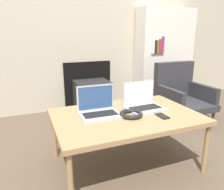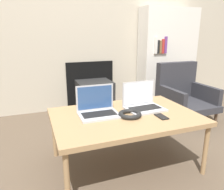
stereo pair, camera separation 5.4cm
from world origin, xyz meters
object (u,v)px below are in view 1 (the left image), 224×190
object	(u,v)px
phone	(162,116)
armchair	(180,92)
headphones	(131,114)
tv	(93,97)
laptop_right	(143,103)
laptop_left	(98,109)

from	to	relation	value
phone	armchair	bearing A→B (deg)	44.56
headphones	tv	distance (m)	1.44
tv	armchair	size ratio (longest dim) A/B	0.66
laptop_right	headphones	world-z (taller)	laptop_right
laptop_right	laptop_left	bearing A→B (deg)	176.78
laptop_left	tv	distance (m)	1.35
laptop_left	armchair	xyz separation A→B (m)	(1.35, 0.66, -0.17)
laptop_left	laptop_right	world-z (taller)	same
phone	laptop_right	bearing A→B (deg)	99.66
headphones	laptop_right	bearing A→B (deg)	36.63
laptop_left	laptop_right	xyz separation A→B (m)	(0.40, -0.00, 0.00)
phone	tv	bearing A→B (deg)	94.00
phone	armchair	xyz separation A→B (m)	(0.91, 0.89, -0.12)
tv	laptop_left	bearing A→B (deg)	-104.89
laptop_left	armchair	size ratio (longest dim) A/B	0.44
headphones	armchair	distance (m)	1.39
tv	armchair	distance (m)	1.19
laptop_left	phone	bearing A→B (deg)	-27.20
laptop_left	tv	xyz separation A→B (m)	(0.34, 1.27, -0.28)
headphones	armchair	bearing A→B (deg)	35.04
laptop_left	tv	size ratio (longest dim) A/B	0.67
laptop_left	armchair	distance (m)	1.51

